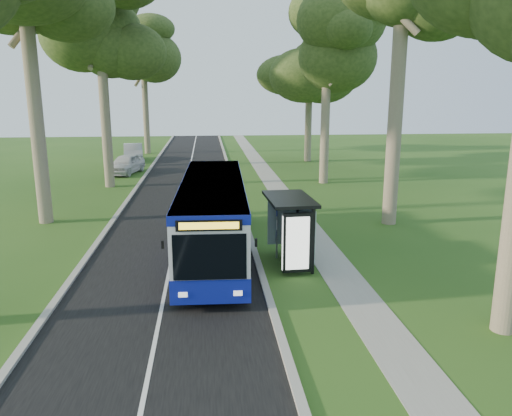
{
  "coord_description": "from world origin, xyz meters",
  "views": [
    {
      "loc": [
        -1.95,
        -18.53,
        6.78
      ],
      "look_at": [
        0.22,
        3.4,
        1.6
      ],
      "focal_mm": 35.0,
      "sensor_mm": 36.0,
      "label": 1
    }
  ],
  "objects_px": {
    "bus_stop_sign": "(277,222)",
    "bus_shelter": "(295,220)",
    "bus": "(213,217)",
    "car_silver": "(133,152)",
    "car_white": "(126,164)",
    "litter_bin": "(277,216)"
  },
  "relations": [
    {
      "from": "bus_shelter",
      "to": "car_white",
      "type": "xyz_separation_m",
      "value": [
        -10.12,
        23.97,
        -1.1
      ]
    },
    {
      "from": "car_silver",
      "to": "bus_stop_sign",
      "type": "bearing_deg",
      "value": -80.4
    },
    {
      "from": "bus_stop_sign",
      "to": "litter_bin",
      "type": "relative_size",
      "value": 2.68
    },
    {
      "from": "bus_stop_sign",
      "to": "bus_shelter",
      "type": "height_order",
      "value": "bus_shelter"
    },
    {
      "from": "bus_stop_sign",
      "to": "litter_bin",
      "type": "xyz_separation_m",
      "value": [
        0.75,
        5.28,
        -1.08
      ]
    },
    {
      "from": "bus_stop_sign",
      "to": "car_white",
      "type": "distance_m",
      "value": 24.81
    },
    {
      "from": "bus_stop_sign",
      "to": "bus",
      "type": "bearing_deg",
      "value": 173.18
    },
    {
      "from": "litter_bin",
      "to": "car_silver",
      "type": "height_order",
      "value": "car_silver"
    },
    {
      "from": "bus",
      "to": "bus_shelter",
      "type": "height_order",
      "value": "bus"
    },
    {
      "from": "bus",
      "to": "car_silver",
      "type": "bearing_deg",
      "value": 105.74
    },
    {
      "from": "bus",
      "to": "car_white",
      "type": "xyz_separation_m",
      "value": [
        -6.98,
        22.08,
        -0.83
      ]
    },
    {
      "from": "litter_bin",
      "to": "car_white",
      "type": "relative_size",
      "value": 0.19
    },
    {
      "from": "bus_stop_sign",
      "to": "bus_shelter",
      "type": "distance_m",
      "value": 1.28
    },
    {
      "from": "bus_shelter",
      "to": "car_silver",
      "type": "distance_m",
      "value": 33.71
    },
    {
      "from": "car_silver",
      "to": "bus",
      "type": "bearing_deg",
      "value": -84.51
    },
    {
      "from": "bus_shelter",
      "to": "car_white",
      "type": "bearing_deg",
      "value": 110.25
    },
    {
      "from": "bus_shelter",
      "to": "bus_stop_sign",
      "type": "bearing_deg",
      "value": 113.72
    },
    {
      "from": "bus_shelter",
      "to": "car_white",
      "type": "distance_m",
      "value": 26.04
    },
    {
      "from": "bus_stop_sign",
      "to": "bus_shelter",
      "type": "relative_size",
      "value": 0.77
    },
    {
      "from": "litter_bin",
      "to": "car_silver",
      "type": "relative_size",
      "value": 0.18
    },
    {
      "from": "bus",
      "to": "litter_bin",
      "type": "relative_size",
      "value": 13.0
    },
    {
      "from": "bus_shelter",
      "to": "litter_bin",
      "type": "xyz_separation_m",
      "value": [
        0.21,
        6.37,
        -1.45
      ]
    }
  ]
}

